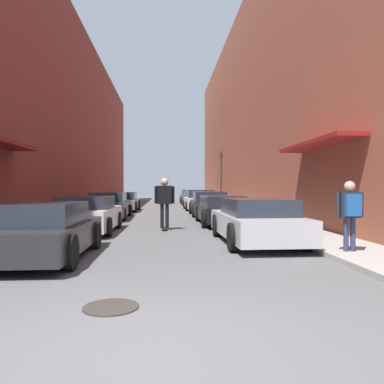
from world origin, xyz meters
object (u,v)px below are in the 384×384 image
(parked_car_right_2, at_px, (209,204))
(traffic_light, at_px, (221,174))
(parked_car_left_3, at_px, (123,202))
(pedestrian, at_px, (350,207))
(manhole_cover, at_px, (111,307))
(parked_car_right_4, at_px, (194,198))
(parked_car_left_0, at_px, (42,231))
(parked_car_left_2, at_px, (109,206))
(parked_car_left_1, at_px, (88,215))
(parked_car_right_1, at_px, (221,210))
(skateboarder, at_px, (165,198))
(parked_car_right_3, at_px, (200,200))
(parked_car_right_5, at_px, (190,197))
(parked_car_right_0, at_px, (256,221))

(parked_car_right_2, distance_m, traffic_light, 5.68)
(parked_car_left_3, height_order, pedestrian, pedestrian)
(parked_car_right_2, xyz_separation_m, manhole_cover, (-3.04, -15.44, -0.62))
(parked_car_right_4, distance_m, traffic_light, 6.36)
(traffic_light, bearing_deg, manhole_cover, -102.29)
(parked_car_left_0, height_order, parked_car_left_2, parked_car_left_2)
(parked_car_left_0, xyz_separation_m, manhole_cover, (1.93, -3.37, -0.58))
(parked_car_left_1, distance_m, traffic_light, 14.25)
(parked_car_right_1, distance_m, parked_car_right_4, 15.97)
(parked_car_left_0, height_order, skateboarder, skateboarder)
(parked_car_left_0, xyz_separation_m, parked_car_right_2, (4.97, 12.07, 0.04))
(parked_car_left_0, relative_size, skateboarder, 2.15)
(parked_car_right_3, bearing_deg, parked_car_right_2, -89.72)
(skateboarder, relative_size, pedestrian, 1.21)
(parked_car_right_2, height_order, pedestrian, pedestrian)
(skateboarder, xyz_separation_m, manhole_cover, (-0.65, -8.60, -1.14))
(parked_car_left_1, distance_m, pedestrian, 8.26)
(parked_car_right_1, xyz_separation_m, parked_car_right_3, (0.03, 10.07, 0.06))
(traffic_light, bearing_deg, skateboarder, -107.73)
(parked_car_left_0, bearing_deg, parked_car_left_3, 90.37)
(parked_car_right_2, xyz_separation_m, parked_car_right_5, (0.09, 16.50, 0.00))
(parked_car_left_2, xyz_separation_m, parked_car_right_1, (5.06, -3.29, -0.03))
(manhole_cover, height_order, pedestrian, pedestrian)
(parked_car_left_2, height_order, parked_car_right_3, parked_car_right_3)
(parked_car_right_1, height_order, traffic_light, traffic_light)
(parked_car_right_2, relative_size, parked_car_right_5, 1.00)
(parked_car_left_2, xyz_separation_m, traffic_light, (6.57, 6.78, 1.86))
(parked_car_right_3, height_order, manhole_cover, parked_car_right_3)
(parked_car_left_0, bearing_deg, parked_car_right_1, 55.62)
(parked_car_left_3, xyz_separation_m, parked_car_right_0, (5.18, -14.31, -0.00))
(parked_car_right_0, relative_size, parked_car_right_1, 0.99)
(parked_car_left_3, xyz_separation_m, parked_car_right_3, (5.05, 1.04, 0.04))
(parked_car_right_1, relative_size, parked_car_right_4, 0.96)
(manhole_cover, bearing_deg, skateboarder, 85.67)
(parked_car_right_0, height_order, parked_car_right_2, parked_car_right_2)
(parked_car_left_0, bearing_deg, parked_car_right_5, 79.96)
(manhole_cover, bearing_deg, parked_car_left_0, 119.85)
(parked_car_left_2, distance_m, traffic_light, 9.62)
(parked_car_left_1, distance_m, parked_car_right_5, 24.44)
(parked_car_left_1, distance_m, parked_car_right_1, 5.52)
(parked_car_left_1, distance_m, skateboarder, 2.70)
(skateboarder, distance_m, manhole_cover, 8.70)
(parked_car_right_5, bearing_deg, parked_car_left_3, -112.66)
(pedestrian, bearing_deg, parked_car_left_3, 112.28)
(parked_car_right_1, distance_m, pedestrian, 7.63)
(parked_car_left_2, xyz_separation_m, pedestrian, (6.78, -10.71, 0.45))
(parked_car_left_3, bearing_deg, traffic_light, 9.01)
(parked_car_left_3, distance_m, parked_car_right_5, 13.40)
(parked_car_left_2, bearing_deg, manhole_cover, -81.45)
(parked_car_left_2, height_order, parked_car_right_1, parked_car_left_2)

